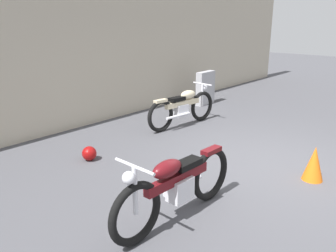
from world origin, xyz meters
TOP-DOWN VIEW (x-y plane):
  - ground_plane at (0.00, 0.00)m, footprint 40.00×40.00m
  - building_wall at (0.00, 4.53)m, footprint 18.00×0.30m
  - stone_marker at (2.99, 3.49)m, footprint 0.73×0.22m
  - helmet at (-1.89, 2.57)m, footprint 0.26×0.26m
  - traffic_cone at (-0.06, -0.72)m, footprint 0.32×0.32m
  - motorcycle_cream at (0.86, 2.63)m, footprint 2.09×0.58m
  - motorcycle_maroon at (-2.33, 0.19)m, footprint 2.14×0.60m

SIDE VIEW (x-z plane):
  - ground_plane at x=0.00m, z-range 0.00..0.00m
  - helmet at x=-1.89m, z-range 0.00..0.26m
  - traffic_cone at x=-0.06m, z-range 0.00..0.55m
  - motorcycle_cream at x=0.86m, z-range -0.02..0.92m
  - motorcycle_maroon at x=-2.33m, z-range -0.02..0.94m
  - stone_marker at x=2.99m, z-range 0.00..0.97m
  - building_wall at x=0.00m, z-range 0.00..3.39m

